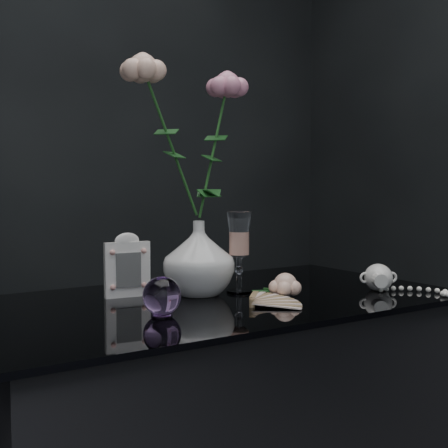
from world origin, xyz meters
TOP-DOWN VIEW (x-y plane):
  - vase at (-0.01, 0.10)m, footprint 0.17×0.17m
  - wine_glass at (0.08, 0.07)m, footprint 0.07×0.07m
  - picture_frame at (-0.15, 0.16)m, footprint 0.11×0.09m
  - paperweight at (-0.17, -0.04)m, footprint 0.09×0.09m
  - paper_fan at (0.01, -0.07)m, footprint 0.24×0.22m
  - loose_rose at (0.13, -0.03)m, footprint 0.14×0.17m
  - pearl_jar at (0.36, -0.08)m, footprint 0.30×0.30m
  - roses at (-0.03, 0.10)m, footprint 0.30×0.12m

SIDE VIEW (x-z plane):
  - paper_fan at x=0.01m, z-range 0.76..0.78m
  - loose_rose at x=0.13m, z-range 0.76..0.81m
  - pearl_jar at x=0.36m, z-range 0.76..0.83m
  - paperweight at x=-0.17m, z-range 0.76..0.83m
  - picture_frame at x=-0.15m, z-range 0.76..0.90m
  - vase at x=-0.01m, z-range 0.76..0.93m
  - wine_glass at x=0.08m, z-range 0.76..0.94m
  - roses at x=-0.03m, z-range 0.92..1.31m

